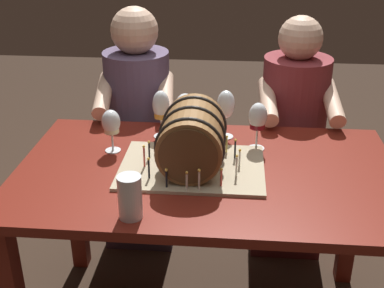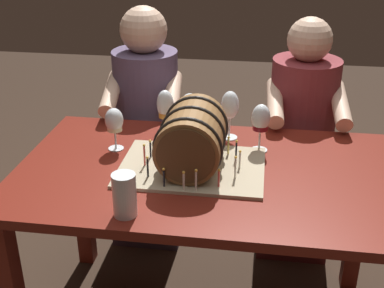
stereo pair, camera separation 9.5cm
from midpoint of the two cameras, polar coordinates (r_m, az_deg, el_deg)
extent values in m
cube|color=maroon|center=(1.84, 0.18, -3.35)|extent=(1.38, 0.83, 0.03)
cube|color=maroon|center=(2.45, -14.02, -6.29)|extent=(0.07, 0.07, 0.71)
cube|color=maroon|center=(2.38, 16.33, -7.63)|extent=(0.07, 0.07, 0.71)
cube|color=tan|center=(1.83, -1.49, -2.67)|extent=(0.52, 0.37, 0.01)
cylinder|color=brown|center=(1.78, -1.54, 0.67)|extent=(0.22, 0.30, 0.22)
cylinder|color=#4F371E|center=(1.65, -2.12, -1.51)|extent=(0.20, 0.00, 0.20)
cylinder|color=#4F371E|center=(1.92, -1.03, 2.54)|extent=(0.20, 0.00, 0.20)
torus|color=black|center=(1.69, -1.92, -0.75)|extent=(0.24, 0.01, 0.24)
torus|color=black|center=(1.78, -1.54, 0.67)|extent=(0.24, 0.01, 0.24)
torus|color=black|center=(1.87, -1.19, 1.96)|extent=(0.24, 0.01, 0.24)
cylinder|color=silver|center=(1.82, 3.86, -1.67)|extent=(0.01, 0.01, 0.06)
sphere|color=#F9C64C|center=(1.81, 3.89, -0.71)|extent=(0.01, 0.01, 0.01)
cylinder|color=black|center=(1.87, 3.40, -0.68)|extent=(0.01, 0.01, 0.07)
sphere|color=#F9C64C|center=(1.86, 3.43, 0.43)|extent=(0.01, 0.01, 0.01)
cylinder|color=#EAD666|center=(1.92, 2.48, -0.17)|extent=(0.01, 0.01, 0.06)
sphere|color=#F9C64C|center=(1.90, 2.50, 0.81)|extent=(0.01, 0.01, 0.01)
cylinder|color=#D64C47|center=(1.96, 0.39, 0.42)|extent=(0.01, 0.01, 0.06)
sphere|color=#F9C64C|center=(1.95, 0.39, 1.34)|extent=(0.01, 0.01, 0.01)
cylinder|color=black|center=(1.97, -1.93, 0.58)|extent=(0.01, 0.01, 0.06)
sphere|color=#F9C64C|center=(1.96, -1.94, 1.52)|extent=(0.01, 0.01, 0.01)
cylinder|color=#D64C47|center=(1.96, -2.96, 0.50)|extent=(0.01, 0.01, 0.06)
sphere|color=#F9C64C|center=(1.95, -2.99, 1.47)|extent=(0.01, 0.01, 0.01)
cylinder|color=#EAD666|center=(1.94, -4.87, 0.03)|extent=(0.01, 0.01, 0.06)
sphere|color=#F9C64C|center=(1.92, -4.91, 1.02)|extent=(0.01, 0.01, 0.01)
cylinder|color=black|center=(1.88, -6.27, -0.79)|extent=(0.01, 0.01, 0.06)
sphere|color=#F9C64C|center=(1.87, -6.33, 0.20)|extent=(0.01, 0.01, 0.01)
cylinder|color=#D64C47|center=(1.82, -6.88, -1.50)|extent=(0.01, 0.01, 0.07)
sphere|color=#F9C64C|center=(1.80, -6.94, -0.30)|extent=(0.01, 0.01, 0.01)
cylinder|color=black|center=(1.75, -6.42, -2.84)|extent=(0.01, 0.01, 0.07)
sphere|color=#F9C64C|center=(1.73, -6.48, -1.68)|extent=(0.01, 0.01, 0.01)
cylinder|color=black|center=(1.69, -4.50, -3.99)|extent=(0.01, 0.01, 0.06)
sphere|color=#F9C64C|center=(1.67, -4.54, -2.94)|extent=(0.01, 0.01, 0.01)
cylinder|color=silver|center=(1.67, -2.24, -4.34)|extent=(0.01, 0.01, 0.06)
sphere|color=#F9C64C|center=(1.65, -2.26, -3.25)|extent=(0.01, 0.01, 0.01)
cylinder|color=silver|center=(1.66, -0.85, -4.21)|extent=(0.01, 0.01, 0.07)
sphere|color=#F9C64C|center=(1.64, -0.86, -2.99)|extent=(0.01, 0.01, 0.01)
cylinder|color=#D64C47|center=(1.69, 1.69, -3.90)|extent=(0.01, 0.01, 0.06)
sphere|color=#F9C64C|center=(1.68, 1.70, -2.87)|extent=(0.01, 0.01, 0.01)
cylinder|color=silver|center=(1.75, 3.45, -2.61)|extent=(0.01, 0.01, 0.07)
sphere|color=#F9C64C|center=(1.73, 3.49, -1.37)|extent=(0.01, 0.01, 0.01)
cylinder|color=white|center=(2.09, -4.71, 0.87)|extent=(0.07, 0.07, 0.00)
cylinder|color=white|center=(2.08, -4.75, 1.88)|extent=(0.01, 0.01, 0.08)
ellipsoid|color=white|center=(2.04, -4.85, 4.39)|extent=(0.07, 0.07, 0.12)
cylinder|color=#C6842D|center=(2.06, -4.81, 3.39)|extent=(0.06, 0.06, 0.03)
cylinder|color=white|center=(1.99, 5.83, -0.49)|extent=(0.06, 0.06, 0.00)
cylinder|color=white|center=(1.98, 5.89, 0.61)|extent=(0.01, 0.01, 0.08)
ellipsoid|color=white|center=(1.94, 6.01, 3.11)|extent=(0.07, 0.07, 0.11)
cylinder|color=maroon|center=(1.95, 5.96, 2.18)|extent=(0.06, 0.06, 0.03)
cylinder|color=white|center=(2.09, 2.40, 0.84)|extent=(0.07, 0.07, 0.00)
cylinder|color=white|center=(2.07, 2.42, 1.91)|extent=(0.01, 0.01, 0.08)
ellipsoid|color=white|center=(2.03, 2.47, 4.46)|extent=(0.07, 0.07, 0.12)
cylinder|color=white|center=(2.00, -10.19, -0.73)|extent=(0.06, 0.06, 0.00)
cylinder|color=white|center=(1.98, -10.28, 0.25)|extent=(0.01, 0.01, 0.07)
ellipsoid|color=white|center=(1.95, -10.46, 2.45)|extent=(0.07, 0.07, 0.09)
cylinder|color=beige|center=(1.96, -10.41, 1.84)|extent=(0.06, 0.06, 0.04)
cylinder|color=white|center=(2.14, -2.03, 1.50)|extent=(0.06, 0.06, 0.00)
cylinder|color=white|center=(2.13, -2.05, 2.35)|extent=(0.01, 0.01, 0.07)
ellipsoid|color=white|center=(2.10, -2.08, 4.39)|extent=(0.08, 0.08, 0.10)
cylinder|color=pink|center=(2.11, -2.07, 3.61)|extent=(0.07, 0.07, 0.03)
cylinder|color=white|center=(1.55, -8.74, -5.92)|extent=(0.07, 0.07, 0.14)
cylinder|color=#C6842D|center=(1.56, -8.67, -6.73)|extent=(0.07, 0.07, 0.09)
cylinder|color=white|center=(1.54, -8.80, -5.15)|extent=(0.07, 0.07, 0.01)
cube|color=#372D40|center=(2.69, -6.60, -5.87)|extent=(0.34, 0.32, 0.45)
cylinder|color=#5B4C6B|center=(2.47, -7.17, 4.07)|extent=(0.34, 0.34, 0.55)
sphere|color=beige|center=(2.36, -7.66, 12.48)|extent=(0.22, 0.22, 0.22)
cylinder|color=beige|center=(2.29, -4.19, 5.57)|extent=(0.10, 0.31, 0.14)
cylinder|color=beige|center=(2.32, -11.03, 5.44)|extent=(0.10, 0.31, 0.14)
cube|color=#4C1B1E|center=(2.65, 9.41, -6.56)|extent=(0.34, 0.32, 0.45)
cylinder|color=maroon|center=(2.43, 10.22, 3.38)|extent=(0.32, 0.32, 0.54)
sphere|color=beige|center=(2.32, 10.91, 11.58)|extent=(0.20, 0.20, 0.20)
cylinder|color=beige|center=(2.29, 14.27, 4.60)|extent=(0.08, 0.31, 0.14)
cylinder|color=beige|center=(2.25, 7.32, 4.83)|extent=(0.08, 0.31, 0.14)
camera|label=1|loc=(0.05, -91.53, -0.72)|focal=47.57mm
camera|label=2|loc=(0.05, 88.47, 0.72)|focal=47.57mm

